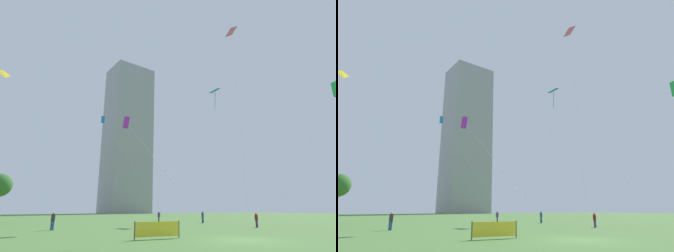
{
  "view_description": "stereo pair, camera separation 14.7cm",
  "coord_description": "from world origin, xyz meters",
  "views": [
    {
      "loc": [
        -12.71,
        -14.63,
        1.86
      ],
      "look_at": [
        0.35,
        11.42,
        10.98
      ],
      "focal_mm": 28.73,
      "sensor_mm": 36.0,
      "label": 1
    },
    {
      "loc": [
        -12.58,
        -14.7,
        1.86
      ],
      "look_at": [
        0.35,
        11.42,
        10.98
      ],
      "focal_mm": 28.73,
      "sensor_mm": 36.0,
      "label": 2
    }
  ],
  "objects": [
    {
      "name": "ground",
      "position": [
        0.0,
        0.0,
        0.0
      ],
      "size": [
        280.0,
        280.0,
        0.0
      ],
      "primitive_type": "plane",
      "color": "#4C7538"
    },
    {
      "name": "person_standing_0",
      "position": [
        4.45,
        22.56,
        0.99
      ],
      "size": [
        0.38,
        0.38,
        1.72
      ],
      "rotation": [
        0.0,
        0.0,
        1.35
      ],
      "color": "#2D2D33",
      "rests_on": "ground"
    },
    {
      "name": "person_standing_1",
      "position": [
        10.48,
        9.45,
        0.9
      ],
      "size": [
        0.35,
        0.35,
        1.56
      ],
      "rotation": [
        0.0,
        0.0,
        4.82
      ],
      "color": "#593372",
      "rests_on": "ground"
    },
    {
      "name": "person_standing_2",
      "position": [
        -10.36,
        14.85,
        0.99
      ],
      "size": [
        0.38,
        0.38,
        1.71
      ],
      "rotation": [
        0.0,
        0.0,
        3.15
      ],
      "color": "#1E478C",
      "rests_on": "ground"
    },
    {
      "name": "person_standing_3",
      "position": [
        10.85,
        20.83,
        0.97
      ],
      "size": [
        0.37,
        0.37,
        1.67
      ],
      "rotation": [
        0.0,
        0.0,
        2.04
      ],
      "color": "#1E478C",
      "rests_on": "ground"
    },
    {
      "name": "kite_flying_1",
      "position": [
        18.64,
        26.46,
        25.12
      ],
      "size": [
        2.32,
        3.46,
        25.97
      ],
      "color": "silver",
      "rests_on": "ground"
    },
    {
      "name": "kite_flying_2",
      "position": [
        -3.96,
        25.29,
        15.2
      ],
      "size": [
        10.81,
        2.0,
        15.91
      ],
      "color": "silver",
      "rests_on": "ground"
    },
    {
      "name": "kite_flying_3",
      "position": [
        12.71,
        13.53,
        28.93
      ],
      "size": [
        2.18,
        2.73,
        29.86
      ],
      "color": "silver",
      "rests_on": "ground"
    },
    {
      "name": "kite_flying_4",
      "position": [
        -3.65,
        14.41,
        11.66
      ],
      "size": [
        4.95,
        10.74,
        12.4
      ],
      "color": "silver",
      "rests_on": "ground"
    },
    {
      "name": "kite_flying_5",
      "position": [
        -19.55,
        36.02,
        24.6
      ],
      "size": [
        2.13,
        9.56,
        25.63
      ],
      "color": "silver",
      "rests_on": "ground"
    },
    {
      "name": "park_tree_1",
      "position": [
        -16.06,
        23.88,
        4.62
      ],
      "size": [
        2.79,
        2.79,
        6.09
      ],
      "color": "brown",
      "rests_on": "ground"
    },
    {
      "name": "distant_highrise_0",
      "position": [
        34.66,
        133.5,
        43.11
      ],
      "size": [
        26.89,
        23.43,
        86.23
      ],
      "primitive_type": "cube",
      "rotation": [
        0.0,
        0.0,
        0.16
      ],
      "color": "#939399",
      "rests_on": "ground"
    },
    {
      "name": "event_banner",
      "position": [
        -4.64,
        3.04,
        0.62
      ],
      "size": [
        3.33,
        0.17,
        1.15
      ],
      "color": "#4C4C4C",
      "rests_on": "ground"
    }
  ]
}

